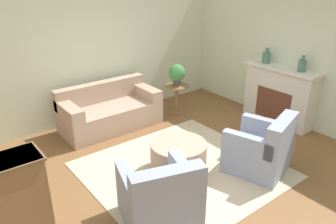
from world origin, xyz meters
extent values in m
plane|color=brown|center=(0.00, 0.00, 0.00)|extent=(16.00, 16.00, 0.00)
cube|color=beige|center=(0.00, 2.67, 1.40)|extent=(9.23, 0.12, 2.80)
cube|color=beige|center=(2.93, 0.00, 1.40)|extent=(0.12, 9.73, 2.80)
cube|color=beige|center=(0.00, 0.00, 0.01)|extent=(2.72, 2.59, 0.01)
cube|color=tan|center=(-0.11, 2.01, 0.23)|extent=(1.87, 0.88, 0.46)
cube|color=tan|center=(-0.11, 2.35, 0.65)|extent=(1.87, 0.20, 0.38)
cube|color=tan|center=(-0.93, 1.99, 0.57)|extent=(0.24, 0.84, 0.21)
cube|color=tan|center=(0.70, 1.99, 0.57)|extent=(0.24, 0.84, 0.21)
cube|color=olive|center=(-0.11, 1.60, 0.03)|extent=(1.68, 0.05, 0.06)
cube|color=#8E99B2|center=(-0.94, -0.66, 0.22)|extent=(1.04, 1.04, 0.42)
cube|color=#8E99B2|center=(-1.03, -0.96, 0.67)|extent=(0.86, 0.43, 0.48)
cube|color=#8E99B2|center=(-0.60, -0.74, 0.56)|extent=(0.36, 0.80, 0.26)
cube|color=#8E99B2|center=(-1.26, -0.54, 0.56)|extent=(0.36, 0.80, 0.26)
cube|color=olive|center=(-0.82, -0.29, 0.04)|extent=(0.74, 0.27, 0.06)
cube|color=#8E99B2|center=(0.94, -0.66, 0.22)|extent=(1.04, 1.04, 0.42)
cube|color=#8E99B2|center=(1.03, -0.96, 0.67)|extent=(0.86, 0.43, 0.48)
cube|color=#8E99B2|center=(1.26, -0.54, 0.56)|extent=(0.36, 0.80, 0.26)
cube|color=#8E99B2|center=(0.60, -0.74, 0.56)|extent=(0.36, 0.80, 0.26)
cube|color=olive|center=(0.82, -0.29, 0.04)|extent=(0.74, 0.27, 0.06)
cylinder|color=tan|center=(-0.06, 0.02, 0.31)|extent=(0.84, 0.84, 0.35)
cylinder|color=olive|center=(-0.32, -0.23, 0.07)|extent=(0.05, 0.05, 0.12)
cylinder|color=olive|center=(0.19, -0.23, 0.07)|extent=(0.05, 0.05, 0.12)
cylinder|color=olive|center=(-0.32, 0.27, 0.07)|extent=(0.05, 0.05, 0.12)
cylinder|color=olive|center=(0.19, 0.27, 0.07)|extent=(0.05, 0.05, 0.12)
cylinder|color=olive|center=(1.33, 1.76, 0.62)|extent=(0.51, 0.51, 0.03)
cylinder|color=olive|center=(1.33, 1.76, 0.30)|extent=(0.08, 0.08, 0.60)
cylinder|color=olive|center=(1.33, 1.76, 0.01)|extent=(0.28, 0.28, 0.03)
cube|color=silver|center=(2.69, 0.21, 0.57)|extent=(0.36, 1.41, 1.14)
cube|color=brown|center=(2.52, 0.21, 0.39)|extent=(0.02, 0.78, 0.62)
cube|color=silver|center=(2.67, 0.21, 1.11)|extent=(0.44, 1.51, 0.05)
cylinder|color=#477066|center=(2.67, 0.60, 1.24)|extent=(0.16, 0.16, 0.22)
cylinder|color=#477066|center=(2.67, 0.60, 1.39)|extent=(0.07, 0.07, 0.08)
cylinder|color=#477066|center=(2.67, -0.18, 1.24)|extent=(0.15, 0.15, 0.22)
cylinder|color=#477066|center=(2.67, -0.18, 1.39)|extent=(0.07, 0.07, 0.08)
cylinder|color=#4C4742|center=(1.33, 1.76, 0.69)|extent=(0.15, 0.15, 0.13)
sphere|color=#3D7F42|center=(1.33, 1.76, 0.90)|extent=(0.35, 0.35, 0.35)
camera|label=1|loc=(-2.80, -3.23, 2.81)|focal=35.00mm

